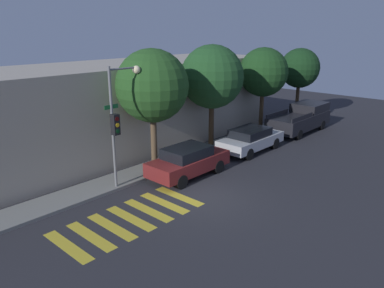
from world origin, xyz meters
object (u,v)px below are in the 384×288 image
sedan_middle (251,139)px  tree_midblock (212,77)px  sedan_near_corner (188,161)px  tree_behind_truck (300,68)px  tree_far_end (263,72)px  tree_near_corner (152,86)px  pickup_truck (301,118)px  traffic_light_pole (119,112)px

sedan_middle → tree_midblock: (-1.22, 2.02, 3.56)m
sedan_near_corner → tree_behind_truck: tree_behind_truck is taller
tree_far_end → tree_behind_truck: tree_far_end is taller
tree_midblock → tree_behind_truck: size_ratio=1.10×
sedan_middle → tree_near_corner: (-5.78, 2.02, 3.54)m
pickup_truck → tree_behind_truck: 4.89m
traffic_light_pole → pickup_truck: bearing=-5.0°
sedan_near_corner → traffic_light_pole: bearing=157.0°
sedan_middle → pickup_truck: (6.25, 0.00, 0.20)m
sedan_middle → tree_midblock: bearing=121.0°
sedan_middle → tree_behind_truck: size_ratio=0.81×
pickup_truck → tree_near_corner: (-12.03, 2.02, 3.34)m
tree_near_corner → tree_midblock: bearing=0.0°
traffic_light_pole → tree_behind_truck: (17.82, 0.75, 0.52)m
tree_midblock → tree_behind_truck: 10.67m
tree_near_corner → tree_far_end: tree_near_corner is taller
traffic_light_pole → tree_midblock: 7.24m
pickup_truck → tree_behind_truck: size_ratio=1.01×
traffic_light_pole → tree_far_end: 12.64m
sedan_middle → pickup_truck: pickup_truck is taller
tree_near_corner → tree_midblock: 4.57m
sedan_near_corner → tree_midblock: (4.17, 2.02, 3.51)m
tree_midblock → tree_far_end: 5.45m
sedan_middle → tree_far_end: bearing=25.5°
traffic_light_pole → tree_behind_truck: size_ratio=0.98×
sedan_near_corner → tree_near_corner: bearing=101.3°
tree_far_end → tree_midblock: bearing=180.0°
sedan_near_corner → sedan_middle: 5.38m
traffic_light_pole → tree_far_end: bearing=3.4°
traffic_light_pole → sedan_middle: 8.91m
tree_behind_truck → tree_far_end: bearing=180.0°
tree_near_corner → tree_behind_truck: tree_near_corner is taller
tree_midblock → tree_near_corner: bearing=180.0°
tree_near_corner → tree_midblock: (4.57, 0.00, 0.03)m
tree_near_corner → pickup_truck: bearing=-9.5°
tree_midblock → tree_far_end: size_ratio=1.06×
tree_far_end → tree_near_corner: bearing=180.0°
tree_midblock → sedan_middle: bearing=-59.0°
tree_behind_truck → sedan_near_corner: bearing=-172.2°
traffic_light_pole → pickup_truck: (14.62, -1.27, -2.57)m
tree_near_corner → tree_behind_truck: (15.24, 0.00, -0.26)m
pickup_truck → traffic_light_pole: bearing=175.0°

